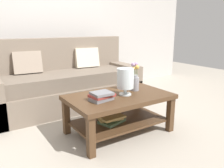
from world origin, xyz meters
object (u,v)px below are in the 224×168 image
Objects in this scene: book_stack_main at (102,96)px; flower_pitcher at (135,80)px; coffee_table at (118,106)px; couch at (65,83)px; glass_hurricane_vase at (125,79)px.

flower_pitcher is (0.55, 0.12, 0.09)m from book_stack_main.
book_stack_main is (-0.26, -0.06, 0.18)m from coffee_table.
couch is 1.29m from flower_pitcher.
couch is 7.33× the size of glass_hurricane_vase.
glass_hurricane_vase reaches higher than book_stack_main.
glass_hurricane_vase is (0.33, 0.03, 0.14)m from book_stack_main.
coffee_table is at bearing -167.70° from flower_pitcher.
coffee_table is at bearing 154.88° from glass_hurricane_vase.
glass_hurricane_vase is (0.23, -1.28, 0.29)m from couch.
couch reaches higher than book_stack_main.
flower_pitcher is at bearing -69.56° from couch.
book_stack_main is 0.81× the size of flower_pitcher.
book_stack_main is at bearing -166.79° from coffee_table.
couch is 1.26m from coffee_table.
glass_hurricane_vase is at bearing -25.12° from coffee_table.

